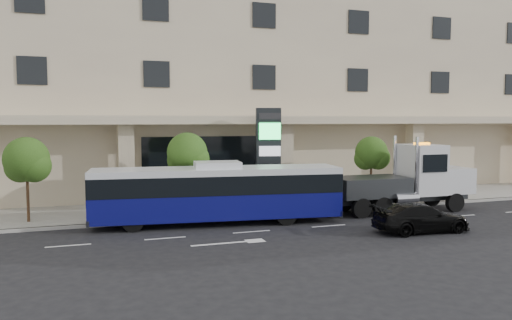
{
  "coord_description": "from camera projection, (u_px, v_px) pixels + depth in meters",
  "views": [
    {
      "loc": [
        -7.16,
        -23.21,
        5.2
      ],
      "look_at": [
        1.41,
        2.0,
        3.06
      ],
      "focal_mm": 35.0,
      "sensor_mm": 36.0,
      "label": 1
    }
  ],
  "objects": [
    {
      "name": "ground",
      "position": [
        242.0,
        225.0,
        24.62
      ],
      "size": [
        120.0,
        120.0,
        0.0
      ],
      "primitive_type": "plane",
      "color": "black",
      "rests_on": "ground"
    },
    {
      "name": "sidewalk",
      "position": [
        217.0,
        207.0,
        29.34
      ],
      "size": [
        120.0,
        6.0,
        0.15
      ],
      "primitive_type": "cube",
      "color": "gray",
      "rests_on": "ground"
    },
    {
      "name": "curb",
      "position": [
        231.0,
        216.0,
        26.5
      ],
      "size": [
        120.0,
        0.3,
        0.15
      ],
      "primitive_type": "cube",
      "color": "gray",
      "rests_on": "ground"
    },
    {
      "name": "convention_center",
      "position": [
        183.0,
        58.0,
        38.38
      ],
      "size": [
        60.0,
        17.6,
        20.0
      ],
      "color": "tan",
      "rests_on": "ground"
    },
    {
      "name": "tree_left",
      "position": [
        27.0,
        162.0,
        24.56
      ],
      "size": [
        2.27,
        2.2,
        4.22
      ],
      "color": "#422B19",
      "rests_on": "sidewalk"
    },
    {
      "name": "tree_mid",
      "position": [
        188.0,
        156.0,
        27.12
      ],
      "size": [
        2.28,
        2.2,
        4.38
      ],
      "color": "#422B19",
      "rests_on": "sidewalk"
    },
    {
      "name": "tree_right",
      "position": [
        372.0,
        155.0,
        30.82
      ],
      "size": [
        2.1,
        2.0,
        4.04
      ],
      "color": "#422B19",
      "rests_on": "sidewalk"
    },
    {
      "name": "city_bus",
      "position": [
        217.0,
        192.0,
        24.95
      ],
      "size": [
        12.55,
        4.08,
        3.12
      ],
      "rotation": [
        0.0,
        0.0,
        -0.12
      ],
      "color": "black",
      "rests_on": "ground"
    },
    {
      "name": "tow_truck",
      "position": [
        408.0,
        180.0,
        28.37
      ],
      "size": [
        9.41,
        2.52,
        4.29
      ],
      "rotation": [
        0.0,
        0.0,
        -0.02
      ],
      "color": "#2D3033",
      "rests_on": "ground"
    },
    {
      "name": "black_sedan",
      "position": [
        421.0,
        218.0,
        23.17
      ],
      "size": [
        4.68,
        2.12,
        1.33
      ],
      "primitive_type": "imported",
      "rotation": [
        0.0,
        0.0,
        1.51
      ],
      "color": "black",
      "rests_on": "ground"
    },
    {
      "name": "signage_pylon",
      "position": [
        268.0,
        157.0,
        29.08
      ],
      "size": [
        1.51,
        0.83,
        5.74
      ],
      "rotation": [
        0.0,
        0.0,
        -0.23
      ],
      "color": "black",
      "rests_on": "sidewalk"
    }
  ]
}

